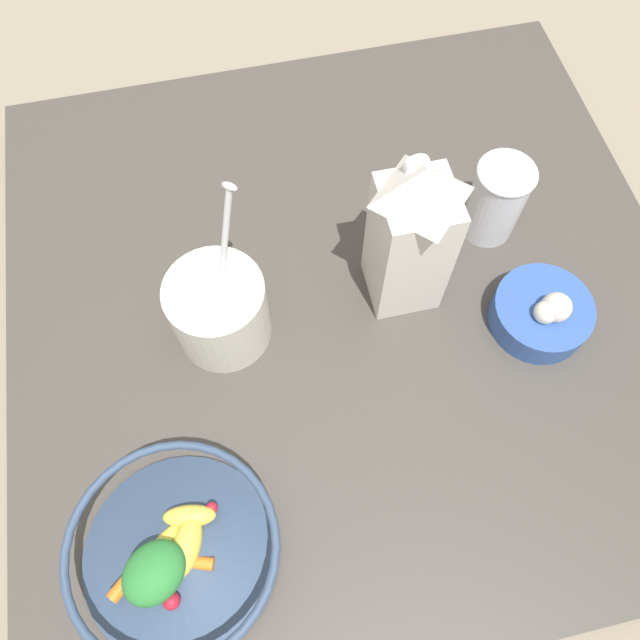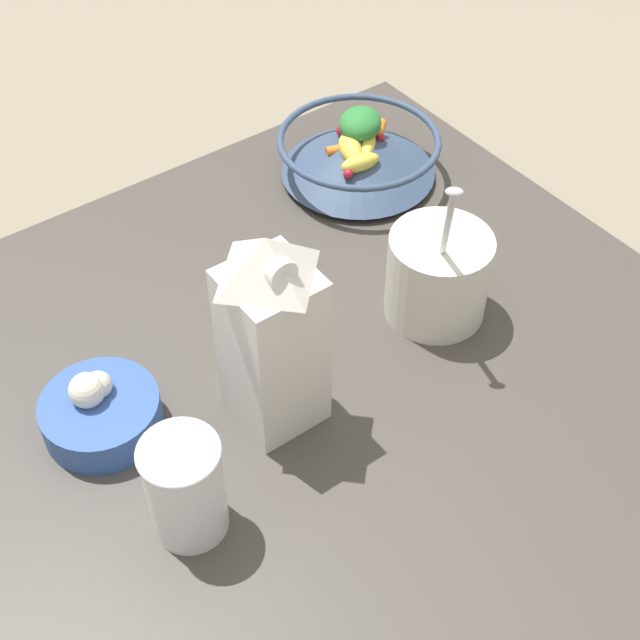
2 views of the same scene
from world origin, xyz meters
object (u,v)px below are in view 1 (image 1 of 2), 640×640
Objects in this scene: yogurt_tub at (219,309)px; drinking_cup at (496,199)px; fruit_bowl at (175,552)px; milk_carton at (412,236)px; garlic_bowl at (542,313)px.

yogurt_tub is 0.41m from drinking_cup.
yogurt_tub is at bearing -108.85° from fruit_bowl.
fruit_bowl is at bearing 39.94° from milk_carton.
milk_carton reaches higher than fruit_bowl.
drinking_cup is at bearing -144.09° from fruit_bowl.
milk_carton is 1.94× the size of garlic_bowl.
yogurt_tub is at bearing 2.96° from milk_carton.
drinking_cup is (-0.50, -0.36, 0.02)m from fruit_bowl.
milk_carton reaches higher than drinking_cup.
drinking_cup is at bearing -154.92° from milk_carton.
garlic_bowl is at bearing 95.52° from drinking_cup.
garlic_bowl is at bearing 150.99° from milk_carton.
fruit_bowl is at bearing 35.91° from drinking_cup.
garlic_bowl is at bearing -159.16° from fruit_bowl.
milk_carton is 0.18m from drinking_cup.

